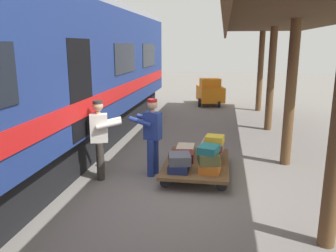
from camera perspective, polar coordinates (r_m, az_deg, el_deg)
The scene contains 18 objects.
ground_plane at distance 7.10m, azimuth 4.00°, elevation -10.09°, with size 60.00×60.00×0.00m, color slate.
platform_canopy at distance 6.68m, azimuth 23.04°, elevation 16.28°, with size 3.20×18.37×3.56m.
train_car at distance 7.84m, azimuth -24.46°, elevation 6.59°, with size 3.02×18.16×4.00m.
luggage_cart at distance 7.71m, azimuth 4.79°, elevation -6.20°, with size 1.41×2.17×0.29m.
suitcase_gray_aluminum at distance 8.21m, azimuth 7.36°, elevation -3.66°, with size 0.49×0.60×0.30m, color #9EA0A5.
suitcase_orange_carryall at distance 7.09m, azimuth 7.00°, elevation -6.89°, with size 0.41×0.50×0.19m, color #CC6B23.
suitcase_cream_canvas at distance 8.27m, azimuth 2.94°, elevation -3.90°, with size 0.41×0.60×0.17m, color beige.
suitcase_navy_fabric at distance 7.14m, azimuth 1.87°, elevation -6.75°, with size 0.40×0.60×0.16m, color navy.
suitcase_maroon_trunk at distance 7.70m, azimuth 2.44°, elevation -5.09°, with size 0.46×0.45×0.20m, color maroon.
suitcase_brown_leather at distance 7.64m, azimuth 7.20°, elevation -5.01°, with size 0.43×0.46×0.28m, color brown.
suitcase_burgundy_valise at distance 7.61m, azimuth 7.48°, elevation -3.40°, with size 0.38×0.50×0.15m, color maroon.
suitcase_slate_roller at distance 7.06m, azimuth 1.93°, elevation -5.47°, with size 0.44×0.49×0.19m, color #4C515B.
suitcase_yellow_case at distance 7.55m, azimuth 7.80°, elevation -2.27°, with size 0.38×0.37×0.18m, color gold.
suitcase_olive_duffel at distance 7.04m, azimuth 6.76°, elevation -5.27°, with size 0.42×0.51×0.23m, color brown.
suitcase_teal_softside at distance 6.96m, azimuth 6.81°, elevation -3.88°, with size 0.37×0.45×0.15m, color #1E666B.
porter_in_overalls at distance 7.45m, azimuth -2.70°, elevation -1.40°, with size 0.73×0.56×1.70m.
porter_by_door at distance 7.38m, azimuth -11.24°, elevation -1.80°, with size 0.73×0.56×1.70m.
baggage_tug at distance 16.49m, azimuth 7.05°, elevation 5.63°, with size 1.47×1.91×1.30m.
Camera 1 is at (-0.56, 6.49, 2.83)m, focal length 36.53 mm.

